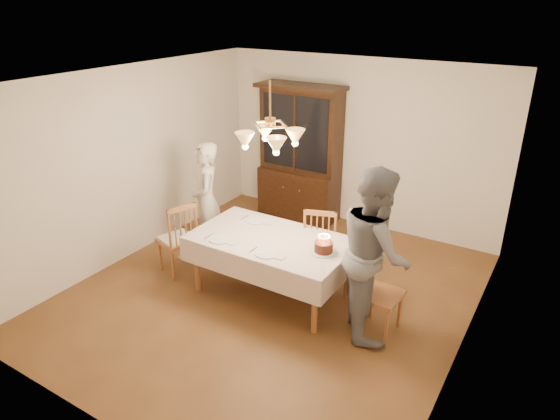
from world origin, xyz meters
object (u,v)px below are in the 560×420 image
Objects in this scene: elderly_woman at (207,201)px; birthday_cake at (324,248)px; dining_table at (271,244)px; china_hutch at (300,155)px; chair_far_side at (321,245)px.

birthday_cake is at bearing 38.24° from elderly_woman.
elderly_woman is at bearing 162.64° from dining_table.
china_hutch is (-0.89, 2.25, 0.36)m from dining_table.
china_hutch reaches higher than dining_table.
china_hutch is 2.06m from chair_far_side.
elderly_woman is at bearing 168.76° from birthday_cake.
chair_far_side is at bearing 59.47° from elderly_woman.
dining_table is 1.38m from elderly_woman.
china_hutch is 1.91m from elderly_woman.
elderly_woman reaches higher than dining_table.
elderly_woman is (-1.63, -0.29, 0.37)m from chair_far_side.
china_hutch is at bearing 125.08° from birthday_cake.
elderly_woman is at bearing -170.01° from chair_far_side.
birthday_cake is at bearing -61.52° from chair_far_side.
elderly_woman is (-0.43, -1.84, -0.23)m from china_hutch.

